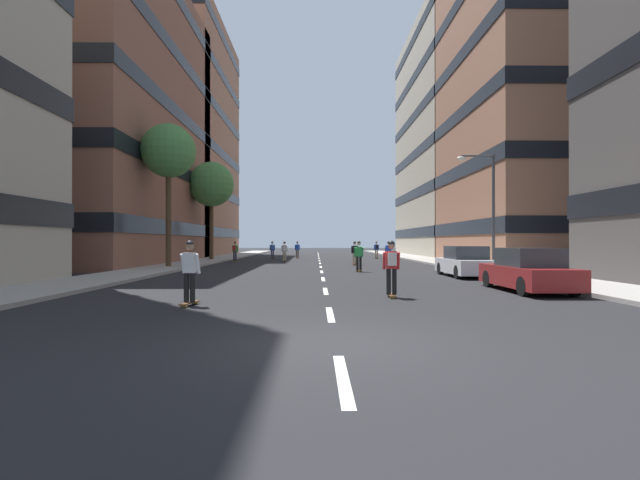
{
  "coord_description": "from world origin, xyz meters",
  "views": [
    {
      "loc": [
        -0.35,
        -7.69,
        1.74
      ],
      "look_at": [
        0.0,
        28.04,
        1.87
      ],
      "focal_mm": 25.06,
      "sensor_mm": 36.0,
      "label": 1
    }
  ],
  "objects_px": {
    "skater_8": "(376,249)",
    "skater_5": "(235,250)",
    "skater_1": "(388,251)",
    "skater_2": "(359,255)",
    "street_tree_mid": "(212,185)",
    "parked_car_near": "(528,271)",
    "street_tree_near": "(169,152)",
    "skater_4": "(392,265)",
    "streetlamp_right": "(487,199)",
    "skater_3": "(272,249)",
    "skater_7": "(190,269)",
    "skater_0": "(297,249)",
    "parked_car_mid": "(465,263)",
    "skater_6": "(355,252)",
    "skater_9": "(284,250)"
  },
  "relations": [
    {
      "from": "skater_4",
      "to": "street_tree_mid",
      "type": "bearing_deg",
      "value": 113.74
    },
    {
      "from": "skater_0",
      "to": "skater_8",
      "type": "bearing_deg",
      "value": -3.37
    },
    {
      "from": "skater_7",
      "to": "skater_8",
      "type": "distance_m",
      "value": 35.29
    },
    {
      "from": "street_tree_near",
      "to": "street_tree_mid",
      "type": "xyz_separation_m",
      "value": [
        0.0,
        11.96,
        -0.61
      ]
    },
    {
      "from": "skater_0",
      "to": "skater_5",
      "type": "xyz_separation_m",
      "value": [
        -5.09,
        -7.9,
        0.03
      ]
    },
    {
      "from": "streetlamp_right",
      "to": "skater_9",
      "type": "bearing_deg",
      "value": 131.62
    },
    {
      "from": "parked_car_mid",
      "to": "skater_4",
      "type": "distance_m",
      "value": 9.65
    },
    {
      "from": "skater_3",
      "to": "skater_9",
      "type": "xyz_separation_m",
      "value": [
        1.62,
        -5.93,
        -0.03
      ]
    },
    {
      "from": "skater_1",
      "to": "skater_7",
      "type": "xyz_separation_m",
      "value": [
        -9.44,
        -24.59,
        0.0
      ]
    },
    {
      "from": "skater_1",
      "to": "street_tree_mid",
      "type": "bearing_deg",
      "value": 164.55
    },
    {
      "from": "skater_3",
      "to": "street_tree_near",
      "type": "bearing_deg",
      "value": -108.75
    },
    {
      "from": "streetlamp_right",
      "to": "skater_0",
      "type": "xyz_separation_m",
      "value": [
        -11.5,
        21.75,
        -3.15
      ]
    },
    {
      "from": "skater_8",
      "to": "skater_9",
      "type": "relative_size",
      "value": 1.0
    },
    {
      "from": "skater_1",
      "to": "skater_6",
      "type": "bearing_deg",
      "value": -130.41
    },
    {
      "from": "street_tree_near",
      "to": "skater_1",
      "type": "relative_size",
      "value": 5.21
    },
    {
      "from": "skater_4",
      "to": "streetlamp_right",
      "type": "bearing_deg",
      "value": 56.61
    },
    {
      "from": "skater_3",
      "to": "streetlamp_right",
      "type": "bearing_deg",
      "value": -54.86
    },
    {
      "from": "skater_8",
      "to": "skater_5",
      "type": "bearing_deg",
      "value": -150.87
    },
    {
      "from": "skater_7",
      "to": "skater_9",
      "type": "xyz_separation_m",
      "value": [
        0.72,
        26.49,
        0.0
      ]
    },
    {
      "from": "skater_9",
      "to": "street_tree_near",
      "type": "bearing_deg",
      "value": -125.73
    },
    {
      "from": "parked_car_near",
      "to": "street_tree_near",
      "type": "xyz_separation_m",
      "value": [
        -17.01,
        13.57,
        6.89
      ]
    },
    {
      "from": "skater_0",
      "to": "skater_3",
      "type": "bearing_deg",
      "value": -140.44
    },
    {
      "from": "parked_car_near",
      "to": "skater_9",
      "type": "xyz_separation_m",
      "value": [
        -10.13,
        23.12,
        0.29
      ]
    },
    {
      "from": "street_tree_mid",
      "to": "skater_2",
      "type": "height_order",
      "value": "street_tree_mid"
    },
    {
      "from": "parked_car_mid",
      "to": "skater_5",
      "type": "height_order",
      "value": "skater_5"
    },
    {
      "from": "street_tree_mid",
      "to": "skater_5",
      "type": "bearing_deg",
      "value": -42.87
    },
    {
      "from": "streetlamp_right",
      "to": "skater_7",
      "type": "relative_size",
      "value": 3.65
    },
    {
      "from": "skater_6",
      "to": "skater_1",
      "type": "bearing_deg",
      "value": 49.59
    },
    {
      "from": "parked_car_near",
      "to": "skater_7",
      "type": "relative_size",
      "value": 2.47
    },
    {
      "from": "skater_0",
      "to": "skater_9",
      "type": "distance_m",
      "value": 7.96
    },
    {
      "from": "parked_car_mid",
      "to": "streetlamp_right",
      "type": "bearing_deg",
      "value": 51.66
    },
    {
      "from": "parked_car_near",
      "to": "skater_3",
      "type": "bearing_deg",
      "value": 112.03
    },
    {
      "from": "skater_0",
      "to": "skater_9",
      "type": "height_order",
      "value": "same"
    },
    {
      "from": "parked_car_near",
      "to": "streetlamp_right",
      "type": "xyz_separation_m",
      "value": [
        2.15,
        9.29,
        3.44
      ]
    },
    {
      "from": "street_tree_near",
      "to": "skater_8",
      "type": "height_order",
      "value": "street_tree_near"
    },
    {
      "from": "skater_9",
      "to": "street_tree_mid",
      "type": "bearing_deg",
      "value": 160.67
    },
    {
      "from": "skater_2",
      "to": "skater_7",
      "type": "distance_m",
      "value": 14.69
    },
    {
      "from": "parked_car_near",
      "to": "streetlamp_right",
      "type": "bearing_deg",
      "value": 76.94
    },
    {
      "from": "streetlamp_right",
      "to": "skater_8",
      "type": "relative_size",
      "value": 3.65
    },
    {
      "from": "parked_car_mid",
      "to": "skater_1",
      "type": "xyz_separation_m",
      "value": [
        -1.41,
        14.66,
        0.29
      ]
    },
    {
      "from": "skater_1",
      "to": "skater_8",
      "type": "height_order",
      "value": "same"
    },
    {
      "from": "skater_5",
      "to": "skater_7",
      "type": "height_order",
      "value": "same"
    },
    {
      "from": "skater_1",
      "to": "skater_9",
      "type": "bearing_deg",
      "value": 167.72
    },
    {
      "from": "skater_1",
      "to": "streetlamp_right",
      "type": "bearing_deg",
      "value": -73.36
    },
    {
      "from": "skater_3",
      "to": "skater_8",
      "type": "relative_size",
      "value": 1.0
    },
    {
      "from": "parked_car_near",
      "to": "skater_0",
      "type": "xyz_separation_m",
      "value": [
        -9.34,
        31.04,
        0.29
      ]
    },
    {
      "from": "skater_1",
      "to": "skater_2",
      "type": "height_order",
      "value": "same"
    },
    {
      "from": "street_tree_near",
      "to": "skater_4",
      "type": "height_order",
      "value": "street_tree_near"
    },
    {
      "from": "skater_3",
      "to": "skater_4",
      "type": "distance_m",
      "value": 31.42
    },
    {
      "from": "skater_3",
      "to": "skater_6",
      "type": "xyz_separation_m",
      "value": [
        7.23,
        -11.48,
        -0.03
      ]
    }
  ]
}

